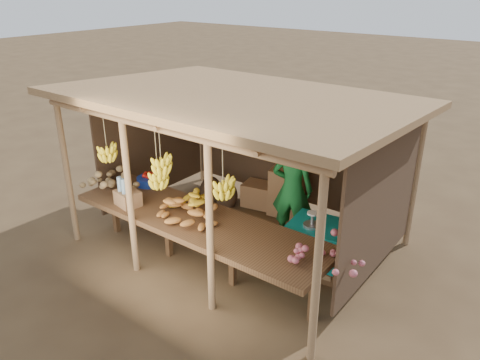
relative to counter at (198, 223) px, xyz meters
The scene contains 13 objects.
ground 1.20m from the counter, 90.00° to the left, with size 60.00×60.00×0.00m, color brown.
stall_structure 1.48m from the counter, 91.12° to the left, with size 4.70×3.50×2.43m.
counter is the anchor object (origin of this frame).
potato_heap 1.67m from the counter, behind, with size 0.98×0.59×0.37m, color #9C7E50, non-canonical shape.
sweet_potato_heap 0.29m from the counter, 158.81° to the right, with size 0.99×0.59×0.36m, color #BB7330, non-canonical shape.
onion_heap 1.92m from the counter, ahead, with size 0.87×0.52×0.36m, color #CC636F, non-canonical shape.
banana_pile 0.37m from the counter, 127.18° to the left, with size 0.66×0.40×0.35m, color yellow, non-canonical shape.
tomato_basin 1.45m from the counter, 164.19° to the left, with size 0.37×0.37×0.19m.
bottle_box 1.14m from the counter, 165.20° to the right, with size 0.39×0.33×0.44m.
vendor 1.61m from the counter, 68.76° to the left, with size 0.63×0.41×1.72m, color #18702E.
tarp_crate 1.69m from the counter, 36.75° to the left, with size 0.87×0.78×0.94m.
carton_stack 2.18m from the counter, 92.78° to the left, with size 1.17×0.51×0.84m.
burlap_sacks 2.21m from the counter, 122.33° to the left, with size 0.77×0.41×0.55m.
Camera 1 is at (3.85, -5.07, 3.79)m, focal length 35.00 mm.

